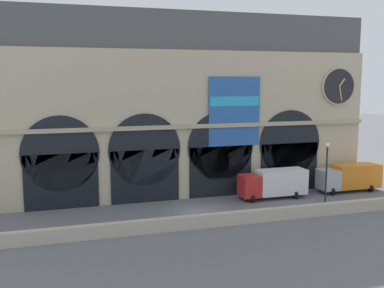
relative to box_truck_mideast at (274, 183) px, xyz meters
name	(u,v)px	position (x,y,z in m)	size (l,w,h in m)	color
ground_plane	(198,212)	(-9.51, -2.52, -1.70)	(200.00, 200.00, 0.00)	slate
quay_parapet_wall	(213,220)	(-9.51, -7.06, -1.12)	(90.00, 0.70, 1.17)	#B2A891
station_building	(177,108)	(-9.48, 5.29, 8.09)	(44.09, 6.02, 20.12)	#BCAD8C
box_truck_mideast	(274,183)	(0.00, 0.00, 0.00)	(7.50, 2.91, 3.12)	red
box_truck_east	(350,177)	(9.83, 0.14, 0.00)	(7.50, 2.91, 3.12)	#ADB2B7
street_lamp_quayside	(327,168)	(2.37, -6.26, 2.71)	(0.44, 0.44, 6.90)	black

